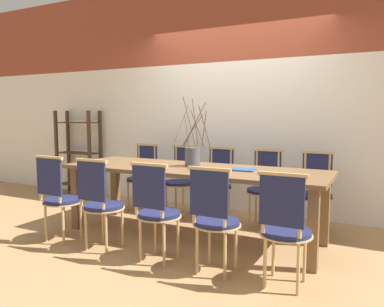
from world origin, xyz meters
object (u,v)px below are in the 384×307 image
(vase_centerpiece, at_px, (193,155))
(shelving_rack, at_px, (79,153))
(chair_far_center, at_px, (218,181))
(dining_table, at_px, (192,176))
(book_stack, at_px, (243,170))
(chair_near_center, at_px, (156,209))

(vase_centerpiece, distance_m, shelving_rack, 2.79)
(chair_far_center, height_order, vase_centerpiece, vase_centerpiece)
(dining_table, distance_m, chair_far_center, 0.79)
(chair_far_center, xyz_separation_m, vase_centerpiece, (-0.00, -0.69, 0.39))
(shelving_rack, bearing_deg, vase_centerpiece, -20.82)
(vase_centerpiece, bearing_deg, book_stack, -2.73)
(dining_table, xyz_separation_m, chair_near_center, (0.03, -0.76, -0.18))
(chair_far_center, height_order, book_stack, chair_far_center)
(vase_centerpiece, xyz_separation_m, shelving_rack, (-2.60, 0.99, -0.19))
(dining_table, bearing_deg, chair_near_center, -87.74)
(chair_near_center, relative_size, book_stack, 3.47)
(dining_table, height_order, book_stack, book_stack)
(book_stack, bearing_deg, chair_far_center, 128.96)
(chair_far_center, relative_size, shelving_rack, 0.66)
(dining_table, relative_size, shelving_rack, 2.06)
(chair_near_center, height_order, vase_centerpiece, vase_centerpiece)
(chair_far_center, relative_size, vase_centerpiece, 1.21)
(chair_far_center, bearing_deg, shelving_rack, -6.56)
(dining_table, xyz_separation_m, vase_centerpiece, (-0.03, 0.07, 0.21))
(chair_near_center, bearing_deg, chair_far_center, 92.12)
(dining_table, height_order, chair_far_center, chair_far_center)
(vase_centerpiece, bearing_deg, chair_far_center, 89.65)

